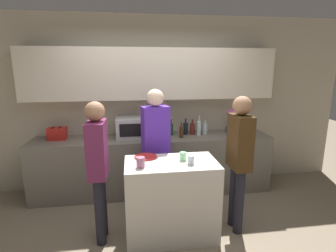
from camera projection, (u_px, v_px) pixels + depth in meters
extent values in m
plane|color=#7F705B|center=(165.00, 249.00, 2.85)|extent=(14.00, 14.00, 0.00)
cube|color=#B2A893|center=(151.00, 103.00, 4.22)|extent=(6.40, 0.08, 2.70)
cube|color=beige|center=(152.00, 74.00, 3.92)|extent=(3.74, 0.32, 0.75)
cube|color=#6B665B|center=(154.00, 164.00, 4.09)|extent=(3.60, 0.62, 0.88)
cube|color=beige|center=(171.00, 199.00, 3.00)|extent=(1.02, 0.58, 0.91)
cube|color=#B7BABC|center=(134.00, 127.00, 3.99)|extent=(0.52, 0.38, 0.30)
cube|color=black|center=(130.00, 130.00, 3.79)|extent=(0.31, 0.01, 0.19)
cube|color=#B21E19|center=(57.00, 134.00, 3.85)|extent=(0.26, 0.16, 0.18)
cube|color=black|center=(53.00, 128.00, 3.82)|extent=(0.02, 0.11, 0.01)
cube|color=black|center=(60.00, 127.00, 3.83)|extent=(0.02, 0.11, 0.01)
cylinder|color=#333D4C|center=(230.00, 130.00, 4.22)|extent=(0.14, 0.14, 0.10)
cylinder|color=#38662D|center=(230.00, 122.00, 4.19)|extent=(0.01, 0.01, 0.18)
sphere|color=#B25199|center=(231.00, 113.00, 4.16)|extent=(0.13, 0.13, 0.13)
cylinder|color=#194723|center=(171.00, 129.00, 4.09)|extent=(0.07, 0.07, 0.18)
cylinder|color=#194723|center=(171.00, 122.00, 4.06)|extent=(0.02, 0.02, 0.07)
cylinder|color=#472814|center=(181.00, 132.00, 3.95)|extent=(0.06, 0.06, 0.17)
cylinder|color=#472814|center=(182.00, 125.00, 3.93)|extent=(0.02, 0.02, 0.07)
cylinder|color=black|center=(185.00, 129.00, 4.13)|extent=(0.07, 0.07, 0.19)
cylinder|color=black|center=(186.00, 121.00, 4.10)|extent=(0.03, 0.03, 0.07)
cylinder|color=maroon|center=(192.00, 129.00, 4.14)|extent=(0.08, 0.08, 0.17)
cylinder|color=maroon|center=(192.00, 121.00, 4.12)|extent=(0.03, 0.03, 0.07)
cylinder|color=silver|center=(199.00, 128.00, 4.07)|extent=(0.06, 0.06, 0.23)
cylinder|color=silver|center=(199.00, 118.00, 4.03)|extent=(0.02, 0.02, 0.09)
cylinder|color=silver|center=(205.00, 129.00, 4.16)|extent=(0.09, 0.09, 0.16)
cylinder|color=silver|center=(205.00, 122.00, 4.13)|extent=(0.03, 0.03, 0.06)
cylinder|color=red|center=(146.00, 157.00, 3.03)|extent=(0.26, 0.26, 0.01)
cylinder|color=silver|center=(191.00, 160.00, 2.82)|extent=(0.07, 0.07, 0.10)
cylinder|color=#AB698A|center=(141.00, 162.00, 2.73)|extent=(0.09, 0.09, 0.11)
cylinder|color=#8EE7A0|center=(183.00, 156.00, 2.94)|extent=(0.08, 0.08, 0.09)
cylinder|color=black|center=(102.00, 205.00, 3.01)|extent=(0.11, 0.11, 0.77)
cylinder|color=black|center=(100.00, 212.00, 2.85)|extent=(0.11, 0.11, 0.77)
cube|color=#65224A|center=(97.00, 150.00, 2.78)|extent=(0.20, 0.35, 0.61)
sphere|color=#9E7051|center=(95.00, 111.00, 2.68)|extent=(0.21, 0.21, 0.21)
cylinder|color=black|center=(162.00, 182.00, 3.55)|extent=(0.11, 0.11, 0.81)
cylinder|color=black|center=(150.00, 184.00, 3.50)|extent=(0.11, 0.11, 0.81)
cube|color=#542AB3|center=(156.00, 131.00, 3.36)|extent=(0.37, 0.26, 0.64)
sphere|color=beige|center=(155.00, 98.00, 3.27)|extent=(0.22, 0.22, 0.22)
cylinder|color=black|center=(239.00, 202.00, 3.05)|extent=(0.11, 0.11, 0.79)
cylinder|color=black|center=(234.00, 195.00, 3.21)|extent=(0.11, 0.11, 0.79)
cube|color=#402A13|center=(240.00, 142.00, 2.97)|extent=(0.19, 0.34, 0.62)
sphere|color=#9E7051|center=(242.00, 106.00, 2.88)|extent=(0.21, 0.21, 0.21)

